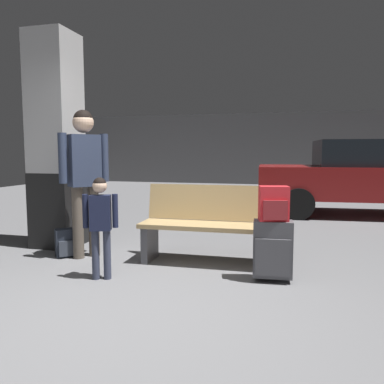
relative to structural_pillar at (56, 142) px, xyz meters
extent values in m
cube|color=slate|center=(1.84, 2.07, -1.45)|extent=(18.00, 18.00, 0.10)
cube|color=#565658|center=(1.84, 10.93, 0.00)|extent=(18.00, 0.12, 2.80)
cube|color=black|center=(0.00, 0.00, -0.90)|extent=(0.57, 0.57, 1.00)
cube|color=#B2B2B2|center=(0.00, 0.00, 0.51)|extent=(0.56, 0.56, 1.83)
cube|color=tan|center=(2.18, -0.36, -0.96)|extent=(1.61, 0.47, 0.05)
cube|color=tan|center=(2.18, -0.11, -0.73)|extent=(1.60, 0.14, 0.42)
cube|color=#4C4C51|center=(1.46, -0.37, -1.19)|extent=(0.09, 0.40, 0.41)
cube|color=#4C4C51|center=(2.90, -0.35, -1.19)|extent=(0.09, 0.40, 0.41)
cube|color=#4C4C51|center=(2.90, -0.77, -1.08)|extent=(0.39, 0.23, 0.56)
cube|color=#4C4C51|center=(2.91, -0.88, -1.14)|extent=(0.34, 0.05, 0.36)
cube|color=#A5A5AA|center=(2.89, -0.69, -0.81)|extent=(0.14, 0.03, 0.02)
cylinder|color=black|center=(2.73, -0.69, -1.38)|extent=(0.02, 0.05, 0.04)
cylinder|color=black|center=(3.05, -0.67, -1.38)|extent=(0.02, 0.05, 0.04)
cube|color=red|center=(2.90, -0.77, -0.63)|extent=(0.31, 0.22, 0.34)
cube|color=maroon|center=(2.92, -0.86, -0.68)|extent=(0.23, 0.08, 0.19)
cylinder|color=black|center=(2.90, -0.77, -0.47)|extent=(0.06, 0.04, 0.02)
cylinder|color=#33384C|center=(1.29, -1.13, -1.15)|extent=(0.07, 0.07, 0.50)
cylinder|color=#33384C|center=(1.18, -1.16, -1.15)|extent=(0.07, 0.07, 0.50)
cube|color=#191E38|center=(1.24, -1.14, -0.73)|extent=(0.23, 0.18, 0.35)
cylinder|color=#191E38|center=(1.37, -1.10, -0.71)|extent=(0.06, 0.06, 0.34)
cylinder|color=#191E38|center=(1.10, -1.19, -0.71)|extent=(0.06, 0.06, 0.34)
sphere|color=beige|center=(1.24, -1.14, -0.46)|extent=(0.14, 0.14, 0.14)
sphere|color=black|center=(1.24, -1.14, -0.44)|extent=(0.13, 0.13, 0.13)
cylinder|color=#E5D84C|center=(1.13, -1.07, -0.71)|extent=(0.06, 0.06, 0.10)
cylinder|color=red|center=(1.13, -1.07, -0.63)|extent=(0.01, 0.01, 0.06)
cylinder|color=brown|center=(0.73, -0.36, -0.97)|extent=(0.13, 0.13, 0.87)
cylinder|color=brown|center=(0.60, -0.51, -0.97)|extent=(0.13, 0.13, 0.87)
cube|color=#2D3851|center=(0.66, -0.44, -0.23)|extent=(0.39, 0.40, 0.61)
cylinder|color=#2D3851|center=(0.83, -0.24, -0.20)|extent=(0.10, 0.10, 0.58)
cylinder|color=#2D3851|center=(0.50, -0.63, -0.20)|extent=(0.10, 0.10, 0.58)
sphere|color=beige|center=(0.66, -0.44, 0.22)|extent=(0.25, 0.25, 0.25)
sphere|color=black|center=(0.66, -0.44, 0.25)|extent=(0.23, 0.23, 0.23)
cube|color=#1E232D|center=(0.42, -0.47, -1.23)|extent=(0.32, 0.31, 0.34)
cube|color=#333842|center=(0.49, -0.54, -1.28)|extent=(0.19, 0.17, 0.19)
cylinder|color=black|center=(0.42, -0.47, -1.07)|extent=(0.06, 0.06, 0.02)
cube|color=maroon|center=(4.44, 3.82, -0.73)|extent=(4.20, 1.97, 0.64)
cube|color=black|center=(4.59, 3.83, -0.15)|extent=(2.20, 1.68, 0.52)
cylinder|color=black|center=(3.19, 2.93, -1.10)|extent=(0.61, 0.24, 0.60)
cylinder|color=black|center=(3.09, 4.53, -1.10)|extent=(0.61, 0.24, 0.60)
camera|label=1|loc=(3.07, -4.57, -0.13)|focal=36.15mm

